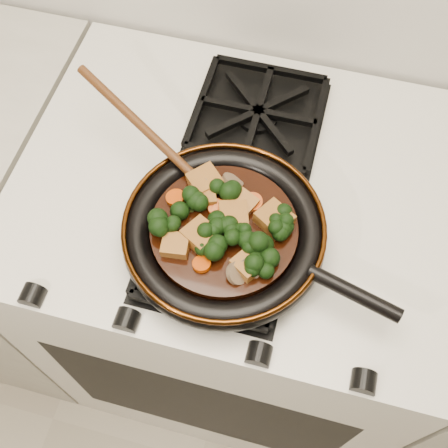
# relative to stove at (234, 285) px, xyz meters

# --- Properties ---
(stove) EXTENTS (0.76, 0.60, 0.90)m
(stove) POSITION_rel_stove_xyz_m (0.00, 0.00, 0.00)
(stove) COLOR silver
(stove) RESTS_ON ground
(burner_grate_front) EXTENTS (0.23, 0.23, 0.03)m
(burner_grate_front) POSITION_rel_stove_xyz_m (0.00, -0.14, 0.46)
(burner_grate_front) COLOR black
(burner_grate_front) RESTS_ON stove
(burner_grate_back) EXTENTS (0.23, 0.23, 0.03)m
(burner_grate_back) POSITION_rel_stove_xyz_m (0.00, 0.14, 0.46)
(burner_grate_back) COLOR black
(burner_grate_back) RESTS_ON stove
(skillet) EXTENTS (0.43, 0.31, 0.05)m
(skillet) POSITION_rel_stove_xyz_m (0.01, -0.12, 0.49)
(skillet) COLOR black
(skillet) RESTS_ON burner_grate_front
(braising_sauce) EXTENTS (0.22, 0.22, 0.02)m
(braising_sauce) POSITION_rel_stove_xyz_m (0.01, -0.12, 0.50)
(braising_sauce) COLOR black
(braising_sauce) RESTS_ON skillet
(tofu_cube_0) EXTENTS (0.05, 0.05, 0.02)m
(tofu_cube_0) POSITION_rel_stove_xyz_m (0.03, -0.08, 0.52)
(tofu_cube_0) COLOR brown
(tofu_cube_0) RESTS_ON braising_sauce
(tofu_cube_1) EXTENTS (0.06, 0.06, 0.03)m
(tofu_cube_1) POSITION_rel_stove_xyz_m (-0.02, -0.15, 0.52)
(tofu_cube_1) COLOR brown
(tofu_cube_1) RESTS_ON braising_sauce
(tofu_cube_2) EXTENTS (0.04, 0.04, 0.02)m
(tofu_cube_2) POSITION_rel_stove_xyz_m (-0.05, -0.17, 0.52)
(tofu_cube_2) COLOR brown
(tofu_cube_2) RESTS_ON braising_sauce
(tofu_cube_3) EXTENTS (0.05, 0.05, 0.02)m
(tofu_cube_3) POSITION_rel_stove_xyz_m (0.05, -0.18, 0.52)
(tofu_cube_3) COLOR brown
(tofu_cube_3) RESTS_ON braising_sauce
(tofu_cube_4) EXTENTS (0.05, 0.05, 0.03)m
(tofu_cube_4) POSITION_rel_stove_xyz_m (0.07, -0.09, 0.52)
(tofu_cube_4) COLOR brown
(tofu_cube_4) RESTS_ON braising_sauce
(tofu_cube_5) EXTENTS (0.05, 0.05, 0.03)m
(tofu_cube_5) POSITION_rel_stove_xyz_m (0.02, -0.10, 0.52)
(tofu_cube_5) COLOR brown
(tofu_cube_5) RESTS_ON braising_sauce
(tofu_cube_6) EXTENTS (0.05, 0.05, 0.02)m
(tofu_cube_6) POSITION_rel_stove_xyz_m (-0.04, -0.08, 0.52)
(tofu_cube_6) COLOR brown
(tofu_cube_6) RESTS_ON braising_sauce
(tofu_cube_7) EXTENTS (0.06, 0.06, 0.03)m
(tofu_cube_7) POSITION_rel_stove_xyz_m (0.08, -0.09, 0.52)
(tofu_cube_7) COLOR brown
(tofu_cube_7) RESTS_ON braising_sauce
(tofu_cube_8) EXTENTS (0.06, 0.06, 0.03)m
(tofu_cube_8) POSITION_rel_stove_xyz_m (-0.04, -0.05, 0.52)
(tofu_cube_8) COLOR brown
(tofu_cube_8) RESTS_ON braising_sauce
(broccoli_floret_0) EXTENTS (0.08, 0.07, 0.07)m
(broccoli_floret_0) POSITION_rel_stove_xyz_m (0.10, -0.11, 0.52)
(broccoli_floret_0) COLOR black
(broccoli_floret_0) RESTS_ON braising_sauce
(broccoli_floret_1) EXTENTS (0.07, 0.08, 0.06)m
(broccoli_floret_1) POSITION_rel_stove_xyz_m (-0.05, -0.10, 0.52)
(broccoli_floret_1) COLOR black
(broccoli_floret_1) RESTS_ON braising_sauce
(broccoli_floret_2) EXTENTS (0.07, 0.08, 0.06)m
(broccoli_floret_2) POSITION_rel_stove_xyz_m (0.03, -0.14, 0.52)
(broccoli_floret_2) COLOR black
(broccoli_floret_2) RESTS_ON braising_sauce
(broccoli_floret_3) EXTENTS (0.08, 0.08, 0.06)m
(broccoli_floret_3) POSITION_rel_stove_xyz_m (0.00, -0.13, 0.52)
(broccoli_floret_3) COLOR black
(broccoli_floret_3) RESTS_ON braising_sauce
(broccoli_floret_4) EXTENTS (0.06, 0.07, 0.07)m
(broccoli_floret_4) POSITION_rel_stove_xyz_m (-0.01, -0.06, 0.52)
(broccoli_floret_4) COLOR black
(broccoli_floret_4) RESTS_ON braising_sauce
(broccoli_floret_5) EXTENTS (0.07, 0.07, 0.07)m
(broccoli_floret_5) POSITION_rel_stove_xyz_m (0.08, -0.17, 0.52)
(broccoli_floret_5) COLOR black
(broccoli_floret_5) RESTS_ON braising_sauce
(broccoli_floret_6) EXTENTS (0.08, 0.09, 0.07)m
(broccoli_floret_6) POSITION_rel_stove_xyz_m (-0.08, -0.15, 0.52)
(broccoli_floret_6) COLOR black
(broccoli_floret_6) RESTS_ON braising_sauce
(broccoli_floret_7) EXTENTS (0.07, 0.08, 0.06)m
(broccoli_floret_7) POSITION_rel_stove_xyz_m (-0.00, -0.16, 0.52)
(broccoli_floret_7) COLOR black
(broccoli_floret_7) RESTS_ON braising_sauce
(broccoli_floret_8) EXTENTS (0.08, 0.08, 0.08)m
(broccoli_floret_8) POSITION_rel_stove_xyz_m (0.06, -0.14, 0.52)
(broccoli_floret_8) COLOR black
(broccoli_floret_8) RESTS_ON braising_sauce
(broccoli_floret_9) EXTENTS (0.08, 0.08, 0.06)m
(broccoli_floret_9) POSITION_rel_stove_xyz_m (0.09, -0.09, 0.52)
(broccoli_floret_9) COLOR black
(broccoli_floret_9) RESTS_ON braising_sauce
(carrot_coin_0) EXTENTS (0.03, 0.03, 0.02)m
(carrot_coin_0) POSITION_rel_stove_xyz_m (-0.00, -0.09, 0.51)
(carrot_coin_0) COLOR #B43A05
(carrot_coin_0) RESTS_ON braising_sauce
(carrot_coin_1) EXTENTS (0.03, 0.03, 0.01)m
(carrot_coin_1) POSITION_rel_stove_xyz_m (-0.01, -0.19, 0.51)
(carrot_coin_1) COLOR #B43A05
(carrot_coin_1) RESTS_ON braising_sauce
(carrot_coin_2) EXTENTS (0.03, 0.03, 0.01)m
(carrot_coin_2) POSITION_rel_stove_xyz_m (0.04, -0.07, 0.51)
(carrot_coin_2) COLOR #B43A05
(carrot_coin_2) RESTS_ON braising_sauce
(carrot_coin_3) EXTENTS (0.03, 0.03, 0.01)m
(carrot_coin_3) POSITION_rel_stove_xyz_m (-0.01, -0.09, 0.51)
(carrot_coin_3) COLOR #B43A05
(carrot_coin_3) RESTS_ON braising_sauce
(carrot_coin_4) EXTENTS (0.03, 0.03, 0.01)m
(carrot_coin_4) POSITION_rel_stove_xyz_m (-0.08, -0.09, 0.51)
(carrot_coin_4) COLOR #B43A05
(carrot_coin_4) RESTS_ON braising_sauce
(mushroom_slice_0) EXTENTS (0.04, 0.04, 0.03)m
(mushroom_slice_0) POSITION_rel_stove_xyz_m (0.04, -0.19, 0.52)
(mushroom_slice_0) COLOR brown
(mushroom_slice_0) RESTS_ON braising_sauce
(mushroom_slice_1) EXTENTS (0.04, 0.04, 0.03)m
(mushroom_slice_1) POSITION_rel_stove_xyz_m (0.08, -0.10, 0.52)
(mushroom_slice_1) COLOR brown
(mushroom_slice_1) RESTS_ON braising_sauce
(mushroom_slice_2) EXTENTS (0.04, 0.04, 0.03)m
(mushroom_slice_2) POSITION_rel_stove_xyz_m (-0.04, -0.05, 0.52)
(mushroom_slice_2) COLOR brown
(mushroom_slice_2) RESTS_ON braising_sauce
(mushroom_slice_3) EXTENTS (0.05, 0.05, 0.03)m
(mushroom_slice_3) POSITION_rel_stove_xyz_m (-0.00, -0.04, 0.52)
(mushroom_slice_3) COLOR brown
(mushroom_slice_3) RESTS_ON braising_sauce
(mushroom_slice_4) EXTENTS (0.04, 0.04, 0.03)m
(mushroom_slice_4) POSITION_rel_stove_xyz_m (0.06, -0.18, 0.52)
(mushroom_slice_4) COLOR brown
(mushroom_slice_4) RESTS_ON braising_sauce
(wooden_spoon) EXTENTS (0.16, 0.10, 0.28)m
(wooden_spoon) POSITION_rel_stove_xyz_m (-0.12, -0.02, 0.53)
(wooden_spoon) COLOR #4C2810
(wooden_spoon) RESTS_ON braising_sauce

